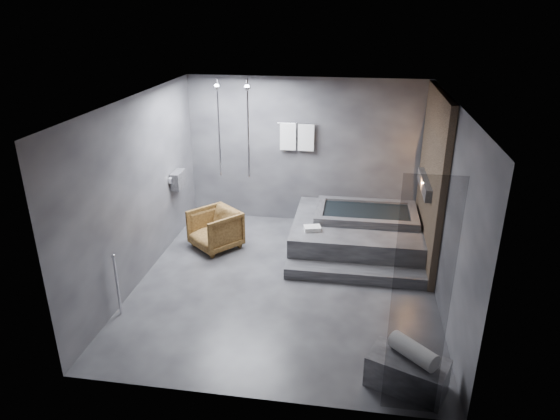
# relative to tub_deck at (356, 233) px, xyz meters

# --- Properties ---
(room) EXTENTS (5.00, 5.04, 2.82)m
(room) POSITION_rel_tub_deck_xyz_m (-0.65, -1.21, 1.48)
(room) COLOR #29292B
(room) RESTS_ON ground
(tub_deck) EXTENTS (2.20, 2.00, 0.50)m
(tub_deck) POSITION_rel_tub_deck_xyz_m (0.00, 0.00, 0.00)
(tub_deck) COLOR #2D2D2F
(tub_deck) RESTS_ON ground
(tub_step) EXTENTS (2.20, 0.36, 0.18)m
(tub_step) POSITION_rel_tub_deck_xyz_m (0.00, -1.18, -0.16)
(tub_step) COLOR #2D2D2F
(tub_step) RESTS_ON ground
(concrete_bench) EXTENTS (0.97, 0.75, 0.38)m
(concrete_bench) POSITION_rel_tub_deck_xyz_m (0.62, -3.50, -0.06)
(concrete_bench) COLOR #323234
(concrete_bench) RESTS_ON ground
(driftwood_chair) EXTENTS (1.06, 1.07, 0.70)m
(driftwood_chair) POSITION_rel_tub_deck_xyz_m (-2.45, -0.43, 0.10)
(driftwood_chair) COLOR #3F270F
(driftwood_chair) RESTS_ON ground
(rolled_towel) EXTENTS (0.55, 0.54, 0.20)m
(rolled_towel) POSITION_rel_tub_deck_xyz_m (0.66, -3.48, 0.24)
(rolled_towel) COLOR white
(rolled_towel) RESTS_ON concrete_bench
(deck_towel) EXTENTS (0.32, 0.26, 0.07)m
(deck_towel) POSITION_rel_tub_deck_xyz_m (-0.74, -0.54, 0.29)
(deck_towel) COLOR white
(deck_towel) RESTS_ON tub_deck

